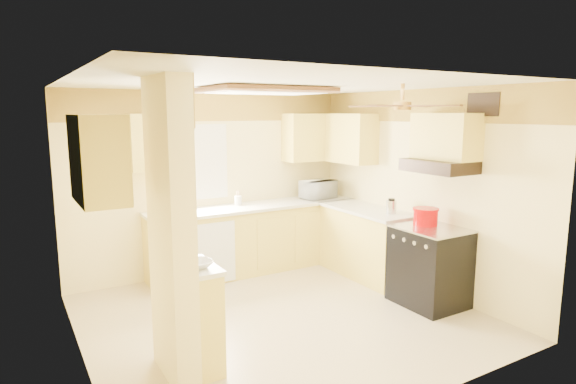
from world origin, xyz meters
TOP-DOWN VIEW (x-y plane):
  - floor at (0.00, 0.00)m, footprint 4.00×4.00m
  - ceiling at (0.00, 0.00)m, footprint 4.00×4.00m
  - wall_back at (0.00, 1.90)m, footprint 4.00×0.00m
  - wall_front at (0.00, -1.90)m, footprint 4.00×0.00m
  - wall_left at (-2.00, 0.00)m, footprint 0.00×3.80m
  - wall_right at (2.00, 0.00)m, footprint 0.00×3.80m
  - wallpaper_border at (0.00, 1.88)m, footprint 4.00×0.02m
  - partition_column at (-1.35, -0.55)m, footprint 0.20×0.70m
  - partition_ledge at (-1.13, -0.55)m, footprint 0.25×0.55m
  - ledge_top at (-1.13, -0.55)m, footprint 0.28×0.58m
  - lower_cabinets_back at (0.50, 1.60)m, footprint 3.00×0.60m
  - lower_cabinets_right at (1.70, 0.60)m, footprint 0.60×1.40m
  - countertop_back at (0.50, 1.59)m, footprint 3.04×0.64m
  - countertop_right at (1.69, 0.60)m, footprint 0.64×1.44m
  - dishwasher_panel at (-0.25, 1.29)m, footprint 0.58×0.02m
  - window at (-0.25, 1.89)m, footprint 0.92×0.02m
  - upper_cab_back_left at (-0.85, 1.72)m, footprint 0.60×0.35m
  - upper_cab_back_right at (1.55, 1.72)m, footprint 0.90×0.35m
  - upper_cab_right at (1.82, 1.25)m, footprint 0.35×1.00m
  - upper_cab_left_wall at (-1.82, -0.25)m, footprint 0.35×0.75m
  - upper_cab_over_stove at (1.82, -0.55)m, footprint 0.35×0.76m
  - stove at (1.67, -0.55)m, footprint 0.68×0.77m
  - range_hood at (1.74, -0.55)m, footprint 0.50×0.76m
  - poster_menu at (-1.24, -0.55)m, footprint 0.02×0.42m
  - poster_nashville at (-1.24, -0.55)m, footprint 0.02×0.42m
  - ceiling_light_panel at (0.10, 0.50)m, footprint 1.35×0.95m
  - ceiling_fan at (1.00, -0.70)m, footprint 1.15×1.15m
  - vent_grate at (1.98, -0.90)m, footprint 0.02×0.40m
  - microwave at (1.55, 1.57)m, footprint 0.53×0.40m
  - bowl at (-1.16, -0.62)m, footprint 0.26×0.26m
  - dutch_oven at (1.72, -0.41)m, footprint 0.30×0.30m
  - kettle at (1.73, 0.18)m, footprint 0.13×0.13m
  - dish_rack at (-0.63, 1.60)m, footprint 0.42×0.33m
  - utensil_crock at (0.30, 1.71)m, footprint 0.10×0.10m

SIDE VIEW (x-z plane):
  - floor at x=0.00m, z-range 0.00..0.00m
  - dishwasher_panel at x=-0.25m, z-range 0.03..0.83m
  - partition_ledge at x=-1.13m, z-range 0.00..0.90m
  - lower_cabinets_back at x=0.50m, z-range 0.00..0.90m
  - lower_cabinets_right at x=1.70m, z-range 0.00..0.90m
  - stove at x=1.67m, z-range 0.00..0.92m
  - ledge_top at x=-1.13m, z-range 0.90..0.94m
  - countertop_back at x=0.50m, z-range 0.90..0.94m
  - countertop_right at x=1.69m, z-range 0.90..0.94m
  - bowl at x=-1.16m, z-range 0.94..1.00m
  - utensil_crock at x=0.30m, z-range 0.91..1.11m
  - dutch_oven at x=1.72m, z-range 0.92..1.12m
  - dish_rack at x=-0.63m, z-range 0.91..1.14m
  - kettle at x=1.73m, z-range 0.93..1.13m
  - microwave at x=1.55m, z-range 0.94..1.21m
  - poster_nashville at x=-1.24m, z-range 0.92..1.48m
  - wall_back at x=0.00m, z-range -0.75..3.25m
  - wall_front at x=0.00m, z-range -0.75..3.25m
  - wall_left at x=-2.00m, z-range -0.65..3.15m
  - wall_right at x=2.00m, z-range -0.65..3.15m
  - partition_column at x=-1.35m, z-range 0.00..2.50m
  - window at x=-0.25m, z-range 1.04..2.06m
  - range_hood at x=1.74m, z-range 1.55..1.69m
  - upper_cab_back_left at x=-0.85m, z-range 1.50..2.20m
  - upper_cab_back_right at x=1.55m, z-range 1.50..2.20m
  - upper_cab_right at x=1.82m, z-range 1.50..2.20m
  - upper_cab_left_wall at x=-1.82m, z-range 1.50..2.20m
  - poster_menu at x=-1.24m, z-range 1.57..2.14m
  - upper_cab_over_stove at x=1.82m, z-range 1.69..2.21m
  - ceiling_fan at x=1.00m, z-range 2.16..2.42m
  - wallpaper_border at x=0.00m, z-range 2.10..2.50m
  - vent_grate at x=1.98m, z-range 2.17..2.42m
  - ceiling_light_panel at x=0.10m, z-range 2.42..2.49m
  - ceiling at x=0.00m, z-range 2.50..2.50m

